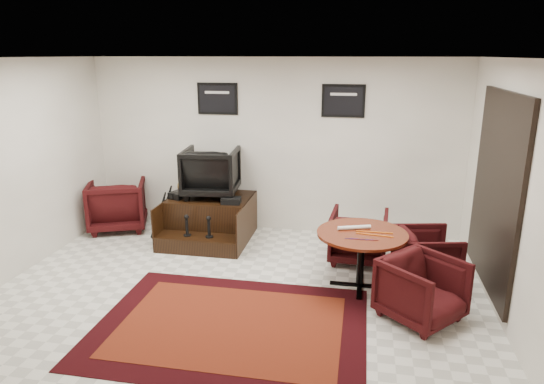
% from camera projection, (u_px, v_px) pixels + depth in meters
% --- Properties ---
extents(ground, '(6.00, 6.00, 0.00)m').
position_uv_depth(ground, '(235.00, 298.00, 5.84)').
color(ground, white).
rests_on(ground, ground).
extents(room_shell, '(6.02, 5.02, 2.81)m').
position_uv_depth(room_shell, '(270.00, 152.00, 5.39)').
color(room_shell, white).
rests_on(room_shell, ground).
extents(area_rug, '(2.89, 2.17, 0.01)m').
position_uv_depth(area_rug, '(231.00, 326.00, 5.25)').
color(area_rug, black).
rests_on(area_rug, ground).
extents(shine_podium, '(1.29, 1.32, 0.66)m').
position_uv_depth(shine_podium, '(210.00, 220.00, 7.70)').
color(shine_podium, black).
rests_on(shine_podium, ground).
extents(shine_chair, '(0.90, 0.85, 0.85)m').
position_uv_depth(shine_chair, '(211.00, 170.00, 7.61)').
color(shine_chair, black).
rests_on(shine_chair, shine_podium).
extents(shoes_pair, '(0.30, 0.33, 0.10)m').
position_uv_depth(shoes_pair, '(179.00, 195.00, 7.59)').
color(shoes_pair, black).
rests_on(shoes_pair, shine_podium).
extents(polish_kit, '(0.30, 0.22, 0.10)m').
position_uv_depth(polish_kit, '(231.00, 201.00, 7.30)').
color(polish_kit, black).
rests_on(polish_kit, shine_podium).
extents(umbrella_black, '(0.30, 0.11, 0.81)m').
position_uv_depth(umbrella_black, '(159.00, 215.00, 7.61)').
color(umbrella_black, black).
rests_on(umbrella_black, ground).
extents(umbrella_hooked, '(0.32, 0.12, 0.87)m').
position_uv_depth(umbrella_hooked, '(165.00, 209.00, 7.77)').
color(umbrella_hooked, black).
rests_on(umbrella_hooked, ground).
extents(armchair_side, '(1.14, 1.10, 0.92)m').
position_uv_depth(armchair_side, '(117.00, 202.00, 8.07)').
color(armchair_side, black).
rests_on(armchair_side, ground).
extents(meeting_table, '(1.11, 1.11, 0.73)m').
position_uv_depth(meeting_table, '(362.00, 239.00, 5.97)').
color(meeting_table, '#421509').
rests_on(meeting_table, ground).
extents(table_chair_back, '(0.82, 0.77, 0.80)m').
position_uv_depth(table_chair_back, '(359.00, 234.00, 6.83)').
color(table_chair_back, black).
rests_on(table_chair_back, ground).
extents(table_chair_window, '(0.81, 0.85, 0.74)m').
position_uv_depth(table_chair_window, '(427.00, 253.00, 6.24)').
color(table_chair_window, black).
rests_on(table_chair_window, ground).
extents(table_chair_corner, '(1.04, 1.04, 0.78)m').
position_uv_depth(table_chair_corner, '(422.00, 287.00, 5.29)').
color(table_chair_corner, black).
rests_on(table_chair_corner, ground).
extents(paper_roll, '(0.41, 0.18, 0.05)m').
position_uv_depth(paper_roll, '(354.00, 227.00, 6.05)').
color(paper_roll, white).
rests_on(paper_roll, meeting_table).
extents(table_clutter, '(0.57, 0.30, 0.01)m').
position_uv_depth(table_clutter, '(372.00, 235.00, 5.86)').
color(table_clutter, orange).
rests_on(table_clutter, meeting_table).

